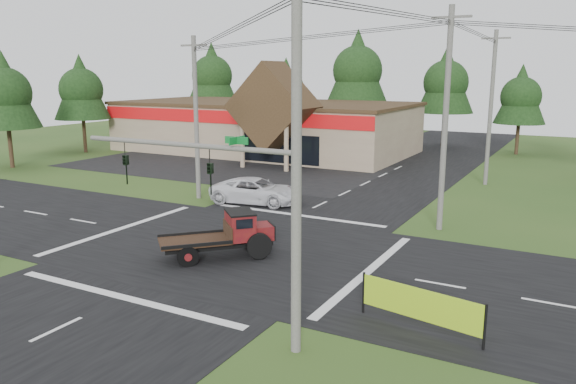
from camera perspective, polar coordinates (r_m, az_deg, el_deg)
The scene contains 20 objects.
ground at distance 27.13m, azimuth -5.88°, elevation -5.63°, with size 120.00×120.00×0.00m, color #2B4A1A.
road_ns at distance 27.13m, azimuth -5.88°, elevation -5.61°, with size 12.00×120.00×0.02m, color black.
road_ew at distance 27.13m, azimuth -5.88°, elevation -5.61°, with size 120.00×12.00×0.02m, color black.
parking_apron at distance 50.13m, azimuth -6.85°, elevation 2.55°, with size 28.00×14.00×0.02m, color black.
cvs_building at distance 59.49m, azimuth -2.34°, elevation 6.80°, with size 30.40×18.20×9.19m.
traffic_signal_mast at distance 16.82m, azimuth -4.23°, elevation -0.99°, with size 8.12×0.24×7.00m.
utility_pole_nr at distance 15.75m, azimuth 0.86°, elevation 2.65°, with size 2.00×0.30×11.00m.
utility_pole_nw at distance 37.16m, azimuth -9.32°, elevation 7.53°, with size 2.00×0.30×10.50m.
utility_pole_ne at distance 30.11m, azimuth 15.70°, elevation 7.18°, with size 2.00×0.30×11.50m.
utility_pole_n at distance 43.85m, azimuth 19.91°, elevation 8.11°, with size 2.00×0.30×11.20m.
tree_row_a at distance 75.85m, azimuth -7.73°, elevation 11.82°, with size 6.72×6.72×12.12m.
tree_row_b at distance 72.18m, azimuth -0.20°, elevation 10.85°, with size 5.60×5.60×10.10m.
tree_row_c at distance 66.99m, azimuth 7.08°, elevation 12.39°, with size 7.28×7.28×13.13m.
tree_row_d at distance 64.96m, azimuth 15.76°, elevation 10.87°, with size 6.16×6.16×11.11m.
tree_row_e at distance 61.67m, azimuth 22.59°, elevation 9.11°, with size 5.04×5.04×9.09m.
tree_side_w at distance 62.35m, azimuth -20.29°, elevation 9.93°, with size 5.60×5.60×10.10m.
tree_side_w_near at distance 54.59m, azimuth -26.84°, elevation 9.19°, with size 5.60×5.60×10.10m.
antique_flatbed_truck at distance 25.45m, azimuth -7.11°, elevation -4.35°, with size 1.95×5.11×2.13m, color #500B14, non-canonical shape.
roadside_banner at distance 18.97m, azimuth 13.24°, elevation -11.48°, with size 4.35×0.13×1.49m, color #92BF19, non-canonical shape.
white_pickup at distance 35.89m, azimuth -3.26°, elevation 0.12°, with size 2.68×5.81×1.61m, color white.
Camera 1 is at (14.73, -21.26, 8.21)m, focal length 35.00 mm.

